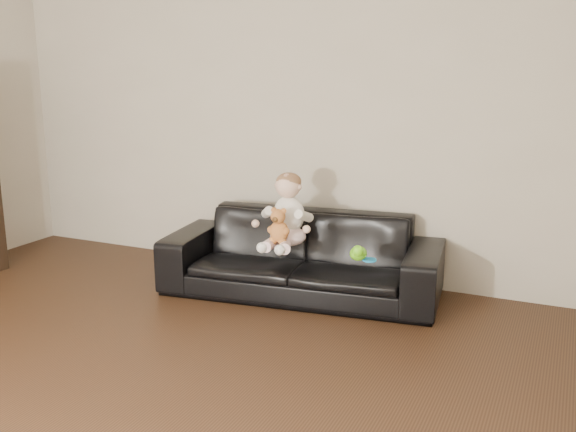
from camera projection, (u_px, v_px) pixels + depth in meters
The scene contains 8 objects.
floor at pixel (26, 430), 3.01m from camera, with size 5.50×5.50×0.00m, color #382213.
wall_back at pixel (276, 113), 5.15m from camera, with size 5.00×5.00×0.00m, color #BCB19D.
sofa at pixel (302, 255), 4.76m from camera, with size 2.03×0.79×0.59m, color black.
baby at pixel (287, 214), 4.61m from camera, with size 0.40×0.48×0.54m.
teddy_bear at pixel (279, 226), 4.48m from camera, with size 0.14×0.14×0.25m.
toy_green at pixel (358, 253), 4.31m from camera, with size 0.11×0.14×0.10m, color #70EB1B.
toy_rattle at pixel (357, 256), 4.31m from camera, with size 0.07×0.07×0.07m, color #E04E1A.
toy_blue_disc at pixel (369, 260), 4.31m from camera, with size 0.09×0.09×0.01m, color #1984C9.
Camera 1 is at (2.24, -1.95, 1.67)m, focal length 40.00 mm.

